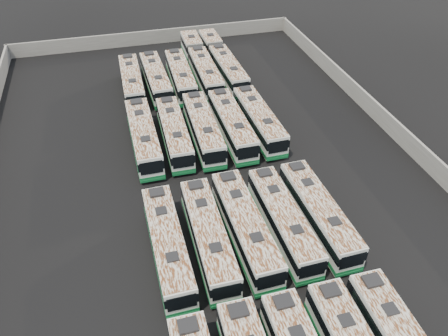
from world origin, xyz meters
TOP-DOWN VIEW (x-y plane):
  - ground at (0.00, 0.00)m, footprint 140.00×140.00m
  - perimeter_wall at (0.00, 0.00)m, footprint 45.20×73.20m
  - bus_midfront_far_left at (-5.35, -8.90)m, footprint 2.58×11.67m
  - bus_midfront_left at (-1.98, -8.85)m, footprint 2.59×11.72m
  - bus_midfront_center at (1.23, -8.68)m, footprint 2.81×12.04m
  - bus_midfront_right at (4.61, -8.72)m, footprint 2.63×11.61m
  - bus_midfront_far_right at (7.86, -8.68)m, footprint 2.74×11.72m
  - bus_midback_far_left at (-5.34, 6.96)m, footprint 2.66×12.13m
  - bus_midback_left at (-2.00, 6.94)m, footprint 2.66×11.63m
  - bus_midback_center at (1.23, 6.91)m, footprint 2.80×12.03m
  - bus_midback_right at (4.51, 6.82)m, footprint 2.59×12.01m
  - bus_midback_far_right at (7.75, 6.93)m, footprint 2.73×11.83m
  - bus_back_far_left at (-5.25, 20.27)m, footprint 2.65×11.71m
  - bus_back_left at (-2.08, 20.30)m, footprint 2.77×11.81m
  - bus_back_center at (1.21, 20.11)m, footprint 2.80×11.89m
  - bus_back_right at (4.66, 23.28)m, footprint 2.79×18.43m
  - bus_back_far_right at (7.81, 23.41)m, footprint 2.75×18.11m

SIDE VIEW (x-z plane):
  - ground at x=0.00m, z-range 0.00..0.00m
  - perimeter_wall at x=0.00m, z-range 0.00..2.20m
  - bus_midfront_right at x=4.61m, z-range 0.04..3.30m
  - bus_midback_left at x=-2.00m, z-range 0.04..3.30m
  - bus_back_far_right at x=7.81m, z-range 0.03..3.31m
  - bus_midfront_far_left at x=-5.35m, z-range 0.04..3.32m
  - bus_midfront_far_right at x=7.86m, z-range 0.04..3.32m
  - bus_back_far_left at x=-5.25m, z-range 0.04..3.33m
  - bus_midfront_left at x=-1.98m, z-range 0.04..3.33m
  - bus_back_left at x=-2.08m, z-range 0.04..3.35m
  - bus_midback_far_right at x=7.75m, z-range 0.04..3.36m
  - bus_back_right at x=4.66m, z-range 0.04..3.37m
  - bus_back_center at x=1.21m, z-range 0.04..3.37m
  - bus_midback_center at x=1.23m, z-range 0.04..3.41m
  - bus_midfront_center at x=1.23m, z-range 0.04..3.42m
  - bus_midback_right at x=4.51m, z-range 0.04..3.42m
  - bus_midback_far_left at x=-5.34m, z-range 0.04..3.45m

